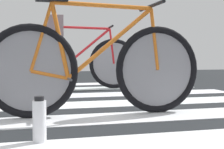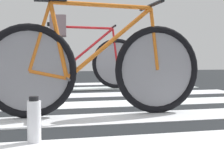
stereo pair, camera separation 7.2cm
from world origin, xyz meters
TOP-DOWN VIEW (x-y plane):
  - ground at (0.00, 0.00)m, footprint 18.00×14.00m
  - crosswalk_markings at (-0.04, 0.14)m, footprint 5.48×5.00m
  - bicycle_1_of_2 at (0.55, -0.46)m, footprint 1.74×0.52m
  - bicycle_2_of_2 at (0.74, 1.68)m, footprint 1.73×0.52m
  - cyclist_2_of_2 at (0.43, 1.72)m, footprint 0.35×0.43m
  - water_bottle at (0.07, -1.20)m, footprint 0.07×0.07m

SIDE VIEW (x-z plane):
  - ground at x=0.00m, z-range 0.00..0.02m
  - crosswalk_markings at x=-0.04m, z-range 0.02..0.02m
  - water_bottle at x=0.07m, z-range 0.01..0.27m
  - bicycle_1_of_2 at x=0.55m, z-range -0.06..0.87m
  - bicycle_2_of_2 at x=0.74m, z-range -0.06..0.87m
  - cyclist_2_of_2 at x=0.43m, z-range 0.17..1.19m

